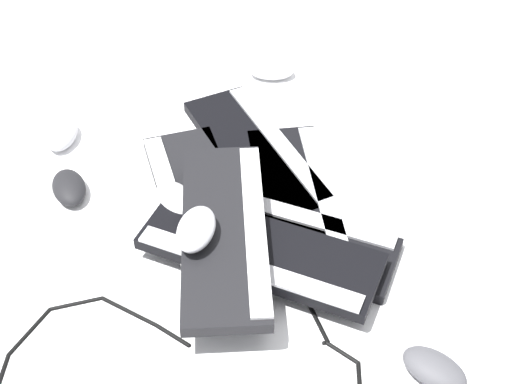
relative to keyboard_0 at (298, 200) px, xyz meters
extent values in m
plane|color=white|center=(-0.04, -0.02, -0.01)|extent=(3.20, 3.20, 0.00)
cube|color=black|center=(0.00, 0.00, 0.00)|extent=(0.18, 0.45, 0.02)
cube|color=#B2B5BA|center=(0.05, 0.00, 0.01)|extent=(0.07, 0.42, 0.01)
cube|color=black|center=(-0.06, 0.16, 0.00)|extent=(0.26, 0.46, 0.02)
cube|color=#B2B5BA|center=(0.00, 0.18, 0.01)|extent=(0.14, 0.41, 0.01)
cube|color=black|center=(-0.19, 0.03, 0.00)|extent=(0.19, 0.45, 0.02)
cube|color=silver|center=(-0.25, 0.03, 0.01)|extent=(0.08, 0.42, 0.01)
cube|color=black|center=(-0.06, -0.09, 0.00)|extent=(0.45, 0.37, 0.02)
cube|color=silver|center=(-0.03, -0.05, 0.01)|extent=(0.37, 0.26, 0.01)
cube|color=black|center=(-0.11, -0.14, 0.03)|extent=(0.45, 0.37, 0.02)
cube|color=silver|center=(-0.14, -0.19, 0.04)|extent=(0.37, 0.27, 0.01)
cube|color=black|center=(-0.17, -0.11, 0.06)|extent=(0.21, 0.46, 0.02)
cube|color=silver|center=(-0.11, -0.12, 0.07)|extent=(0.10, 0.42, 0.01)
ellipsoid|color=black|center=(-0.45, 0.12, 0.01)|extent=(0.09, 0.12, 0.04)
ellipsoid|color=silver|center=(-0.24, 0.01, 0.04)|extent=(0.11, 0.13, 0.04)
ellipsoid|color=silver|center=(0.04, 0.45, 0.01)|extent=(0.12, 0.09, 0.04)
ellipsoid|color=#B7B7BC|center=(-0.47, 0.30, 0.01)|extent=(0.09, 0.12, 0.04)
ellipsoid|color=#B7B7BC|center=(-0.22, -0.13, 0.10)|extent=(0.10, 0.13, 0.04)
ellipsoid|color=#4C4C51|center=(0.12, -0.43, 0.01)|extent=(0.12, 0.13, 0.04)
cylinder|color=black|center=(-0.29, -0.27, -0.01)|extent=(0.06, 0.06, 0.01)
cylinder|color=black|center=(-0.35, -0.20, -0.01)|extent=(0.09, 0.08, 0.01)
cylinder|color=black|center=(-0.44, -0.17, -0.01)|extent=(0.09, 0.01, 0.01)
cylinder|color=black|center=(-0.52, -0.21, -0.01)|extent=(0.07, 0.09, 0.01)
sphere|color=black|center=(-0.26, -0.29, -0.01)|extent=(0.01, 0.01, 0.01)
sphere|color=black|center=(-0.31, -0.24, -0.01)|extent=(0.01, 0.01, 0.01)
sphere|color=black|center=(-0.40, -0.16, -0.01)|extent=(0.01, 0.01, 0.01)
sphere|color=black|center=(-0.49, -0.17, -0.01)|extent=(0.01, 0.01, 0.01)
sphere|color=black|center=(-0.56, -0.25, -0.01)|extent=(0.01, 0.01, 0.01)
cylinder|color=black|center=(-0.06, 0.24, -0.01)|extent=(0.04, 0.11, 0.01)
cylinder|color=black|center=(-0.09, 0.15, -0.01)|extent=(0.04, 0.07, 0.01)
cylinder|color=black|center=(-0.12, 0.09, -0.01)|extent=(0.03, 0.05, 0.01)
cylinder|color=black|center=(-0.14, 0.02, -0.01)|extent=(0.02, 0.09, 0.01)
cylinder|color=black|center=(-0.13, -0.04, -0.01)|extent=(0.05, 0.05, 0.01)
cylinder|color=black|center=(-0.09, -0.10, -0.01)|extent=(0.03, 0.08, 0.01)
cylinder|color=black|center=(-0.06, -0.18, -0.01)|extent=(0.04, 0.10, 0.01)
cylinder|color=black|center=(-0.04, -0.28, -0.01)|extent=(0.02, 0.11, 0.01)
cylinder|color=black|center=(-0.01, -0.36, -0.01)|extent=(0.05, 0.05, 0.01)
sphere|color=black|center=(-0.04, 0.29, -0.01)|extent=(0.01, 0.01, 0.01)
sphere|color=black|center=(-0.08, 0.18, -0.01)|extent=(0.01, 0.01, 0.01)
sphere|color=black|center=(-0.11, 0.12, -0.01)|extent=(0.01, 0.01, 0.01)
sphere|color=black|center=(-0.14, 0.07, -0.01)|extent=(0.01, 0.01, 0.01)
sphere|color=black|center=(-0.15, -0.02, -0.01)|extent=(0.01, 0.01, 0.01)
sphere|color=black|center=(-0.10, -0.06, -0.01)|extent=(0.01, 0.01, 0.01)
sphere|color=black|center=(-0.08, -0.13, -0.01)|extent=(0.01, 0.01, 0.01)
sphere|color=black|center=(-0.05, -0.23, -0.01)|extent=(0.01, 0.01, 0.01)
sphere|color=black|center=(-0.03, -0.33, -0.01)|extent=(0.01, 0.01, 0.01)
sphere|color=black|center=(0.01, -0.38, -0.01)|extent=(0.01, 0.01, 0.01)
camera|label=1|loc=(-0.29, -0.99, 1.00)|focal=50.00mm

